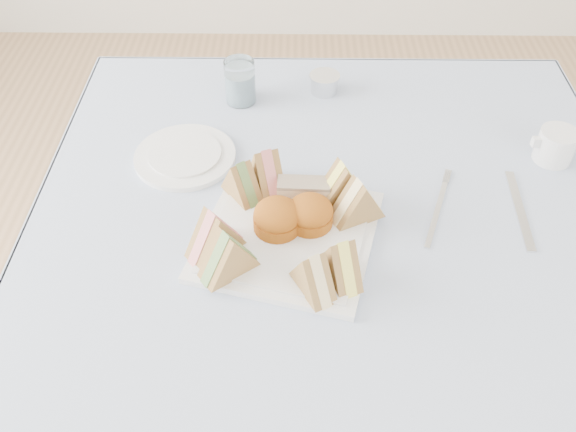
{
  "coord_description": "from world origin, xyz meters",
  "views": [
    {
      "loc": [
        -0.07,
        -0.7,
        1.46
      ],
      "look_at": [
        -0.08,
        -0.04,
        0.8
      ],
      "focal_mm": 38.0,
      "sensor_mm": 36.0,
      "label": 1
    }
  ],
  "objects_px": {
    "table": "(327,349)",
    "serving_plate": "(288,236)",
    "water_glass": "(240,82)",
    "creamer_jug": "(556,146)"
  },
  "relations": [
    {
      "from": "table",
      "to": "water_glass",
      "type": "height_order",
      "value": "water_glass"
    },
    {
      "from": "table",
      "to": "water_glass",
      "type": "distance_m",
      "value": 0.57
    },
    {
      "from": "table",
      "to": "serving_plate",
      "type": "bearing_deg",
      "value": -155.18
    },
    {
      "from": "creamer_jug",
      "to": "water_glass",
      "type": "bearing_deg",
      "value": 156.47
    },
    {
      "from": "water_glass",
      "to": "creamer_jug",
      "type": "bearing_deg",
      "value": -17.14
    },
    {
      "from": "water_glass",
      "to": "creamer_jug",
      "type": "height_order",
      "value": "water_glass"
    },
    {
      "from": "table",
      "to": "creamer_jug",
      "type": "height_order",
      "value": "creamer_jug"
    },
    {
      "from": "serving_plate",
      "to": "water_glass",
      "type": "bearing_deg",
      "value": 119.34
    },
    {
      "from": "water_glass",
      "to": "creamer_jug",
      "type": "xyz_separation_m",
      "value": [
        0.58,
        -0.18,
        -0.01
      ]
    },
    {
      "from": "serving_plate",
      "to": "water_glass",
      "type": "relative_size",
      "value": 2.96
    }
  ]
}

